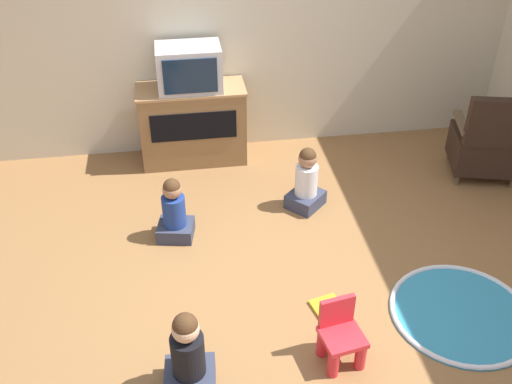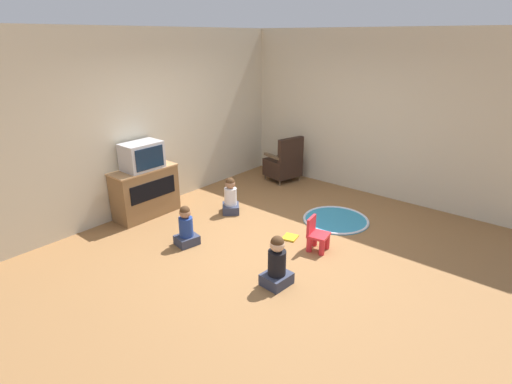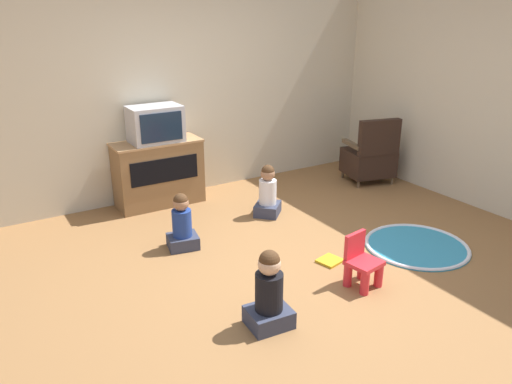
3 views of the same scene
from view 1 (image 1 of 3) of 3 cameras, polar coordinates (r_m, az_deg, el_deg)
The scene contains 11 objects.
ground_plane at distance 4.53m, azimuth 2.06°, elevation -9.56°, with size 30.00×30.00×0.00m, color olive.
wall_back at distance 5.79m, azimuth -2.91°, elevation 16.99°, with size 5.80×0.12×2.80m.
tv_cabinet at distance 5.88m, azimuth -6.04°, elevation 6.52°, with size 1.03×0.44×0.77m.
television at distance 5.62m, azimuth -6.39°, elevation 11.67°, with size 0.59×0.39×0.41m.
black_armchair at distance 6.01m, azimuth 21.15°, elevation 4.30°, with size 0.70×0.67×0.89m.
yellow_kid_chair at distance 4.01m, azimuth 8.07°, elevation -13.58°, with size 0.30×0.29×0.46m.
play_mat at distance 4.61m, azimuth 18.94°, elevation -10.84°, with size 1.02×1.02×0.04m.
child_watching_left at distance 5.25m, azimuth 4.81°, elevation 0.98°, with size 0.40×0.40×0.59m.
child_watching_center at distance 4.93m, azimuth -7.80°, elevation -1.94°, with size 0.33×0.30×0.57m.
child_watching_right at distance 3.79m, azimuth -6.48°, elevation -15.33°, with size 0.34×0.30×0.62m.
book at distance 4.44m, azimuth 6.78°, elevation -10.76°, with size 0.25×0.23×0.02m.
Camera 1 is at (-0.64, -3.18, 3.17)m, focal length 42.00 mm.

